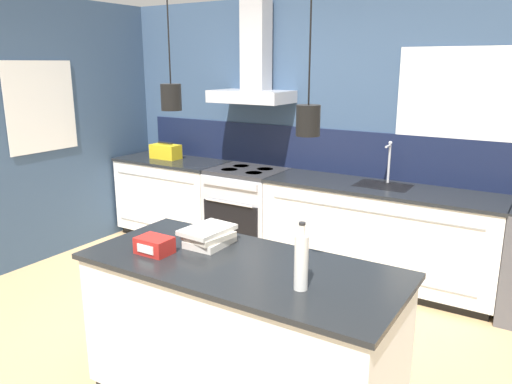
% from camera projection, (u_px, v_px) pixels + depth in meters
% --- Properties ---
extents(ground_plane, '(16.00, 16.00, 0.00)m').
position_uv_depth(ground_plane, '(205.00, 345.00, 3.58)').
color(ground_plane, tan).
rests_on(ground_plane, ground).
extents(wall_back, '(5.60, 2.59, 2.60)m').
position_uv_depth(wall_back, '(323.00, 127.00, 4.90)').
color(wall_back, '#354C6B').
rests_on(wall_back, ground_plane).
extents(wall_left, '(0.08, 3.80, 2.60)m').
position_uv_depth(wall_left, '(54.00, 130.00, 5.07)').
color(wall_left, '#354C6B').
rests_on(wall_left, ground_plane).
extents(counter_run_left, '(1.28, 0.64, 0.91)m').
position_uv_depth(counter_run_left, '(175.00, 198.00, 5.74)').
color(counter_run_left, black).
rests_on(counter_run_left, ground_plane).
extents(counter_run_sink, '(2.09, 0.64, 1.29)m').
position_uv_depth(counter_run_sink, '(378.00, 235.00, 4.51)').
color(counter_run_sink, black).
rests_on(counter_run_sink, ground_plane).
extents(oven_range, '(0.74, 0.66, 0.91)m').
position_uv_depth(oven_range, '(247.00, 212.00, 5.23)').
color(oven_range, '#B5B5BA').
rests_on(oven_range, ground_plane).
extents(kitchen_island, '(1.78, 0.80, 0.91)m').
position_uv_depth(kitchen_island, '(241.00, 337.00, 2.83)').
color(kitchen_island, black).
rests_on(kitchen_island, ground_plane).
extents(bottle_on_island, '(0.07, 0.07, 0.34)m').
position_uv_depth(bottle_on_island, '(301.00, 261.00, 2.37)').
color(bottle_on_island, silver).
rests_on(bottle_on_island, kitchen_island).
extents(book_stack, '(0.27, 0.33, 0.11)m').
position_uv_depth(book_stack, '(209.00, 236.00, 2.97)').
color(book_stack, silver).
rests_on(book_stack, kitchen_island).
extents(red_supply_box, '(0.20, 0.15, 0.09)m').
position_uv_depth(red_supply_box, '(154.00, 245.00, 2.84)').
color(red_supply_box, red).
rests_on(red_supply_box, kitchen_island).
extents(yellow_toolbox, '(0.34, 0.18, 0.19)m').
position_uv_depth(yellow_toolbox, '(166.00, 152.00, 5.66)').
color(yellow_toolbox, gold).
rests_on(yellow_toolbox, counter_run_left).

